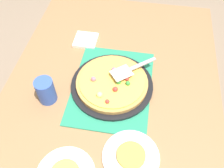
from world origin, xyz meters
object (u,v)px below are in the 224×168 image
Objects in this scene: plate_near_left at (131,157)px; cup_near at (46,91)px; pizza_pan at (112,85)px; pizza at (112,82)px; pizza_server at (131,69)px; napkin_stack at (86,40)px; served_slice_left at (131,155)px.

plate_near_left is 1.83× the size of cup_near.
pizza_pan is at bearing 112.81° from cup_near.
cup_near is at bearing -67.34° from pizza.
pizza_server is 0.35m from napkin_stack.
napkin_stack is (-0.28, -0.19, -0.01)m from pizza_pan.
napkin_stack is (-0.61, -0.32, -0.01)m from served_slice_left.
napkin_stack is (-0.61, -0.32, 0.00)m from plate_near_left.
served_slice_left is at bearing 62.36° from cup_near.
served_slice_left is (0.32, 0.13, 0.01)m from pizza_pan.
napkin_stack reaches higher than plate_near_left.
pizza reaches higher than served_slice_left.
plate_near_left is 0.39m from pizza_server.
cup_near is (-0.21, -0.40, 0.04)m from served_slice_left.
pizza is 0.35m from served_slice_left.
pizza_pan is at bearing -51.15° from pizza_server.
served_slice_left is at bearing 7.60° from pizza_server.
served_slice_left is (0.32, 0.13, -0.02)m from pizza.
napkin_stack is at bearing -145.79° from pizza_pan.
cup_near reaches higher than served_slice_left.
cup_near reaches higher than pizza_server.
plate_near_left is at bearing 27.82° from napkin_stack.
cup_near is at bearing -117.64° from plate_near_left.
pizza_server is (-0.06, 0.08, 0.06)m from pizza_pan.
pizza_pan is 1.84× the size of pizza_server.
pizza is 2.75× the size of cup_near.
pizza_server is at bearing 50.45° from napkin_stack.
pizza_pan is 3.17× the size of cup_near.
served_slice_left reaches higher than napkin_stack.
napkin_stack is (-0.22, -0.27, -0.06)m from pizza_server.
napkin_stack is at bearing -152.18° from plate_near_left.
pizza_pan is 1.73× the size of plate_near_left.
plate_near_left is 2.00× the size of served_slice_left.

